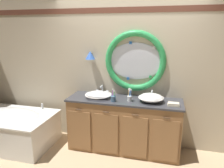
% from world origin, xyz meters
% --- Properties ---
extents(ground_plane, '(14.00, 14.00, 0.00)m').
position_xyz_m(ground_plane, '(0.00, 0.00, 0.00)').
color(ground_plane, tan).
extents(back_wall_assembly, '(6.40, 0.26, 2.60)m').
position_xyz_m(back_wall_assembly, '(0.01, 0.58, 1.32)').
color(back_wall_assembly, beige).
rests_on(back_wall_assembly, ground_plane).
extents(vanity_counter, '(1.87, 0.60, 0.91)m').
position_xyz_m(vanity_counter, '(0.02, 0.27, 0.46)').
color(vanity_counter, olive).
rests_on(vanity_counter, ground_plane).
extents(bathtub, '(1.53, 0.95, 0.67)m').
position_xyz_m(bathtub, '(-1.97, -0.06, 0.34)').
color(bathtub, white).
rests_on(bathtub, ground_plane).
extents(sink_basin_left, '(0.45, 0.45, 0.10)m').
position_xyz_m(sink_basin_left, '(-0.41, 0.25, 0.96)').
color(sink_basin_left, white).
rests_on(sink_basin_left, vanity_counter).
extents(sink_basin_right, '(0.40, 0.40, 0.14)m').
position_xyz_m(sink_basin_right, '(0.46, 0.25, 0.98)').
color(sink_basin_right, white).
rests_on(sink_basin_right, vanity_counter).
extents(faucet_set_left, '(0.24, 0.15, 0.17)m').
position_xyz_m(faucet_set_left, '(-0.41, 0.46, 0.97)').
color(faucet_set_left, silver).
rests_on(faucet_set_left, vanity_counter).
extents(faucet_set_right, '(0.22, 0.15, 0.13)m').
position_xyz_m(faucet_set_right, '(0.46, 0.46, 0.96)').
color(faucet_set_right, silver).
rests_on(faucet_set_right, vanity_counter).
extents(toothbrush_holder_left, '(0.09, 0.09, 0.21)m').
position_xyz_m(toothbrush_holder_left, '(-0.13, 0.12, 0.96)').
color(toothbrush_holder_left, slate).
rests_on(toothbrush_holder_left, vanity_counter).
extents(toothbrush_holder_right, '(0.08, 0.08, 0.21)m').
position_xyz_m(toothbrush_holder_right, '(0.12, 0.20, 0.96)').
color(toothbrush_holder_right, white).
rests_on(toothbrush_holder_right, vanity_counter).
extents(soap_dispenser, '(0.05, 0.06, 0.15)m').
position_xyz_m(soap_dispenser, '(0.08, 0.43, 0.97)').
color(soap_dispenser, '#EFE5C6').
rests_on(soap_dispenser, vanity_counter).
extents(folded_hand_towel, '(0.17, 0.11, 0.05)m').
position_xyz_m(folded_hand_towel, '(0.80, 0.15, 0.93)').
color(folded_hand_towel, beige).
rests_on(folded_hand_towel, vanity_counter).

